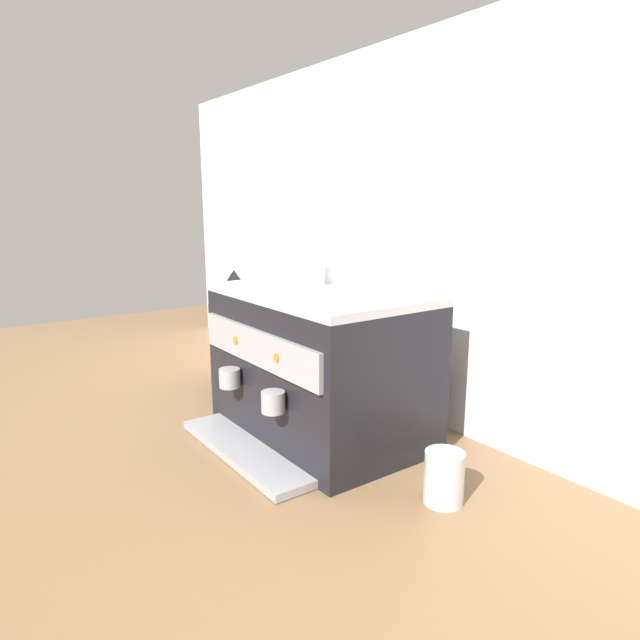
% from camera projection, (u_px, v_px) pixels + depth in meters
% --- Properties ---
extents(ground_plane, '(4.00, 4.00, 0.00)m').
position_uv_depth(ground_plane, '(320.00, 433.00, 1.53)').
color(ground_plane, brown).
extents(tiled_backsplash_wall, '(2.80, 0.03, 1.08)m').
position_uv_depth(tiled_backsplash_wall, '(410.00, 233.00, 1.60)').
color(tiled_backsplash_wall, silver).
rests_on(tiled_backsplash_wall, ground_plane).
extents(espresso_machine, '(0.58, 0.48, 0.40)m').
position_uv_depth(espresso_machine, '(318.00, 364.00, 1.48)').
color(espresso_machine, black).
rests_on(espresso_machine, ground_plane).
extents(ceramic_cup_0, '(0.10, 0.06, 0.08)m').
position_uv_depth(ceramic_cup_0, '(299.00, 282.00, 1.32)').
color(ceramic_cup_0, silver).
rests_on(ceramic_cup_0, espresso_machine).
extents(ceramic_cup_1, '(0.08, 0.10, 0.07)m').
position_uv_depth(ceramic_cup_1, '(320.00, 269.00, 1.59)').
color(ceramic_cup_1, silver).
rests_on(ceramic_cup_1, espresso_machine).
extents(ceramic_cup_2, '(0.11, 0.10, 0.08)m').
position_uv_depth(ceramic_cup_2, '(311.00, 272.00, 1.50)').
color(ceramic_cup_2, silver).
rests_on(ceramic_cup_2, espresso_machine).
extents(ceramic_bowl_0, '(0.11, 0.11, 0.04)m').
position_uv_depth(ceramic_bowl_0, '(356.00, 281.00, 1.46)').
color(ceramic_bowl_0, silver).
rests_on(ceramic_bowl_0, espresso_machine).
extents(ceramic_bowl_1, '(0.13, 0.13, 0.03)m').
position_uv_depth(ceramic_bowl_1, '(330.00, 296.00, 1.26)').
color(ceramic_bowl_1, silver).
rests_on(ceramic_bowl_1, espresso_machine).
extents(ceramic_bowl_2, '(0.12, 0.12, 0.03)m').
position_uv_depth(ceramic_bowl_2, '(287.00, 275.00, 1.61)').
color(ceramic_bowl_2, silver).
rests_on(ceramic_bowl_2, espresso_machine).
extents(ceramic_bowl_3, '(0.11, 0.11, 0.03)m').
position_uv_depth(ceramic_bowl_3, '(267.00, 282.00, 1.47)').
color(ceramic_bowl_3, silver).
rests_on(ceramic_bowl_3, espresso_machine).
extents(coffee_grinder, '(0.18, 0.18, 0.40)m').
position_uv_depth(coffee_grinder, '(236.00, 330.00, 1.92)').
color(coffee_grinder, '#333338').
rests_on(coffee_grinder, ground_plane).
extents(milk_pitcher, '(0.08, 0.08, 0.11)m').
position_uv_depth(milk_pitcher, '(445.00, 477.00, 1.16)').
color(milk_pitcher, '#B7B7BC').
rests_on(milk_pitcher, ground_plane).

